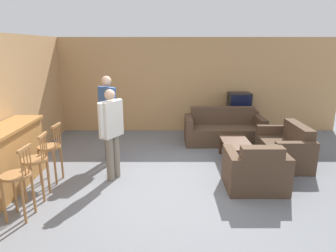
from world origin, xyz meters
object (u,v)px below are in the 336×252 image
bar_chair_mid (36,164)px  tv (239,102)px  bar_chair_far (50,151)px  coffee_table (236,145)px  armchair_near (255,172)px  person_by_window (108,113)px  bar_chair_near (17,181)px  tv_unit (238,122)px  couch_far (223,131)px  loveseat_right (285,149)px  person_by_counter (111,130)px

bar_chair_mid → tv: size_ratio=1.76×
bar_chair_far → tv: tv is taller
coffee_table → armchair_near: bearing=-87.3°
armchair_near → person_by_window: (-2.71, 1.29, 0.73)m
bar_chair_mid → tv: bearing=42.5°
bar_chair_near → tv_unit: size_ratio=1.07×
bar_chair_far → person_by_window: person_by_window is taller
tv_unit → tv: tv is taller
couch_far → armchair_near: bearing=-88.0°
bar_chair_near → bar_chair_far: same height
bar_chair_near → armchair_near: (3.56, 0.89, -0.26)m
coffee_table → loveseat_right: bearing=-3.0°
bar_chair_mid → person_by_counter: person_by_counter is taller
coffee_table → person_by_counter: person_by_counter is taller
bar_chair_mid → couch_far: bearing=39.4°
armchair_near → person_by_counter: (-2.49, 0.44, 0.62)m
couch_far → armchair_near: size_ratio=1.96×
person_by_window → person_by_counter: person_by_window is taller
tv_unit → bar_chair_far: bearing=-142.6°
bar_chair_mid → tv_unit: (4.03, 3.69, -0.25)m
loveseat_right → tv: bearing=102.3°
bar_chair_far → couch_far: size_ratio=0.55×
coffee_table → tv_unit: 2.21m
bar_chair_mid → tv: (4.03, 3.69, 0.32)m
armchair_near → coffee_table: armchair_near is taller
couch_far → person_by_counter: bearing=-138.7°
bar_chair_mid → tv_unit: bar_chair_mid is taller
bar_chair_mid → armchair_near: size_ratio=1.08×
loveseat_right → person_by_window: person_by_window is taller
bar_chair_mid → armchair_near: bar_chair_mid is taller
couch_far → armchair_near: (0.09, -2.55, 0.00)m
bar_chair_mid → bar_chair_far: same height
coffee_table → tv_unit: (0.53, 2.15, -0.05)m
bar_chair_far → person_by_counter: 1.14m
loveseat_right → person_by_window: (-3.66, 0.11, 0.73)m
bar_chair_mid → bar_chair_near: bearing=-90.0°
bar_chair_mid → tv: 5.47m
coffee_table → tv: bearing=76.2°
armchair_near → tv_unit: size_ratio=0.99×
tv → person_by_window: person_by_window is taller
tv → couch_far: bearing=-123.5°
tv → bar_chair_far: bearing=-142.6°
bar_chair_far → armchair_near: size_ratio=1.08×
bar_chair_near → couch_far: (3.47, 3.43, -0.26)m
person_by_window → loveseat_right: bearing=-1.7°
coffee_table → tv: (0.53, 2.15, 0.52)m
tv → person_by_window: bearing=-146.7°
bar_chair_near → loveseat_right: (4.51, 2.07, -0.26)m
tv → person_by_counter: 4.17m
bar_chair_near → armchair_near: 3.68m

